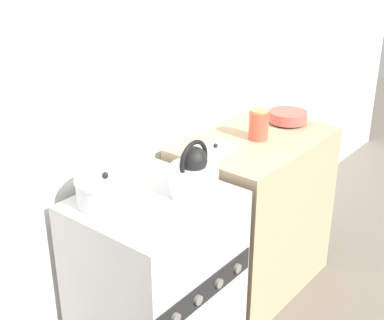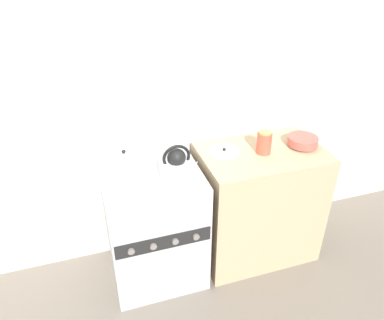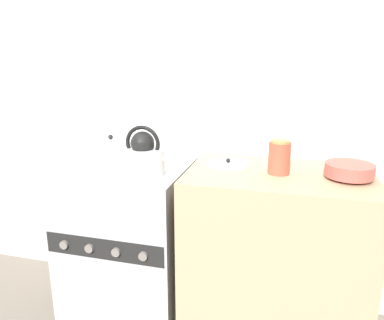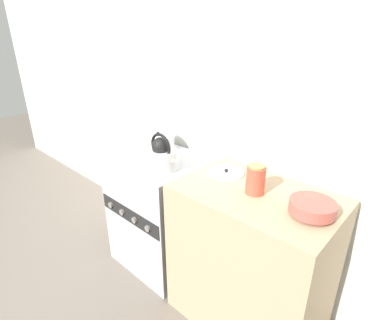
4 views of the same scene
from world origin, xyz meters
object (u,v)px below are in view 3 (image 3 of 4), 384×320
at_px(cooking_pot, 111,149).
at_px(storage_jar, 279,157).
at_px(enamel_bowl, 349,170).
at_px(loose_pot_lid, 228,163).
at_px(stove, 129,241).
at_px(kettle, 144,157).

relative_size(cooking_pot, storage_jar, 1.60).
relative_size(enamel_bowl, loose_pot_lid, 0.98).
bearing_deg(loose_pot_lid, stove, -172.21).
distance_m(stove, storage_jar, 0.99).
height_order(stove, loose_pot_lid, loose_pot_lid).
xyz_separation_m(stove, cooking_pot, (-0.15, 0.13, 0.51)).
bearing_deg(stove, storage_jar, -1.00).
xyz_separation_m(cooking_pot, enamel_bowl, (1.28, -0.14, 0.02)).
distance_m(storage_jar, loose_pot_lid, 0.29).
height_order(storage_jar, loose_pot_lid, storage_jar).
bearing_deg(enamel_bowl, storage_jar, -179.89).
bearing_deg(kettle, stove, 145.23).
bearing_deg(enamel_bowl, kettle, -174.64).
distance_m(cooking_pot, loose_pot_lid, 0.70).
distance_m(enamel_bowl, storage_jar, 0.32).
height_order(cooking_pot, enamel_bowl, cooking_pot).
height_order(stove, cooking_pot, cooking_pot).
xyz_separation_m(storage_jar, loose_pot_lid, (-0.26, 0.09, -0.08)).
relative_size(storage_jar, loose_pot_lid, 0.74).
bearing_deg(loose_pot_lid, storage_jar, -18.92).
bearing_deg(loose_pot_lid, cooking_pot, 175.49).
distance_m(stove, enamel_bowl, 1.25).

